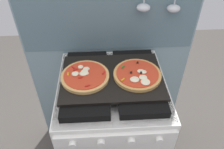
{
  "coord_description": "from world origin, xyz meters",
  "views": [
    {
      "loc": [
        -0.05,
        -0.9,
        1.71
      ],
      "look_at": [
        0.0,
        0.0,
        0.93
      ],
      "focal_mm": 36.04,
      "sensor_mm": 36.0,
      "label": 1
    }
  ],
  "objects_px": {
    "pizza_left": "(85,76)",
    "pizza_right": "(138,75)",
    "stove": "(112,128)",
    "baking_tray": "(112,77)"
  },
  "relations": [
    {
      "from": "stove",
      "to": "baking_tray",
      "type": "distance_m",
      "value": 0.46
    },
    {
      "from": "pizza_left",
      "to": "pizza_right",
      "type": "xyz_separation_m",
      "value": [
        0.28,
        -0.01,
        0.0
      ]
    },
    {
      "from": "pizza_right",
      "to": "baking_tray",
      "type": "bearing_deg",
      "value": 175.66
    },
    {
      "from": "stove",
      "to": "pizza_left",
      "type": "distance_m",
      "value": 0.5
    },
    {
      "from": "stove",
      "to": "pizza_right",
      "type": "xyz_separation_m",
      "value": [
        0.14,
        -0.01,
        0.48
      ]
    },
    {
      "from": "stove",
      "to": "pizza_left",
      "type": "bearing_deg",
      "value": -178.95
    },
    {
      "from": "baking_tray",
      "to": "stove",
      "type": "bearing_deg",
      "value": -90.0
    },
    {
      "from": "pizza_left",
      "to": "pizza_right",
      "type": "relative_size",
      "value": 1.0
    },
    {
      "from": "stove",
      "to": "pizza_left",
      "type": "relative_size",
      "value": 3.53
    },
    {
      "from": "pizza_left",
      "to": "baking_tray",
      "type": "bearing_deg",
      "value": 1.7
    }
  ]
}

